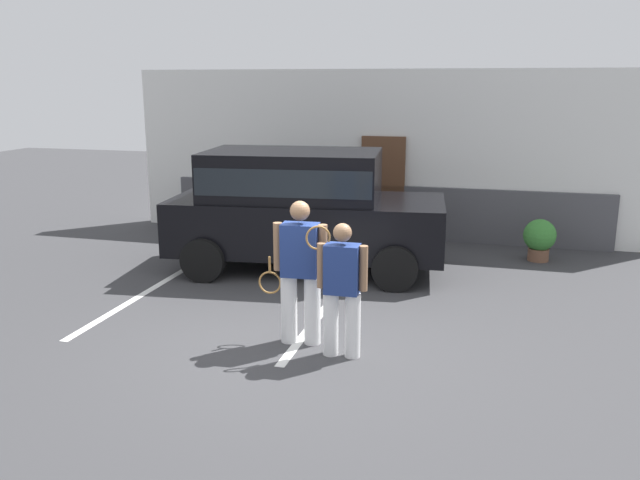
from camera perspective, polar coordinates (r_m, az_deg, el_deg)
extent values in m
plane|color=#38383A|center=(8.22, -1.96, -9.08)|extent=(40.00, 40.00, 0.00)
cube|color=silver|center=(10.62, -14.52, -4.17)|extent=(0.12, 4.40, 0.01)
cube|color=silver|center=(9.57, 0.65, -5.70)|extent=(0.12, 4.40, 0.01)
cube|color=white|center=(13.64, 5.64, 7.46)|extent=(10.79, 0.30, 3.42)
cube|color=#4C4C51|center=(13.62, 5.38, 2.51)|extent=(9.07, 0.10, 1.10)
cube|color=brown|center=(13.51, 5.50, 4.57)|extent=(0.90, 0.06, 2.10)
cube|color=black|center=(11.16, -1.12, 1.38)|extent=(4.78, 2.39, 0.90)
cube|color=black|center=(11.06, -2.43, 5.73)|extent=(3.07, 2.06, 0.80)
cube|color=black|center=(11.06, -2.43, 5.63)|extent=(3.02, 2.08, 0.44)
cylinder|color=black|center=(12.03, 6.97, 0.04)|extent=(0.74, 0.34, 0.72)
cylinder|color=black|center=(10.19, 6.57, -2.46)|extent=(0.74, 0.34, 0.72)
cylinder|color=black|center=(12.51, -7.36, 0.56)|extent=(0.74, 0.34, 0.72)
cylinder|color=black|center=(10.76, -10.17, -1.72)|extent=(0.74, 0.34, 0.72)
cylinder|color=white|center=(8.09, -0.67, -6.14)|extent=(0.20, 0.20, 0.87)
cylinder|color=white|center=(8.15, -2.73, -6.00)|extent=(0.20, 0.20, 0.87)
cube|color=navy|center=(7.89, -1.74, -0.87)|extent=(0.46, 0.31, 0.65)
sphere|color=#8C6647|center=(7.79, -1.77, 2.56)|extent=(0.24, 0.24, 0.24)
cylinder|color=#8C6647|center=(7.83, 0.24, -0.77)|extent=(0.11, 0.11, 0.59)
cylinder|color=#8C6647|center=(7.95, -3.70, -0.57)|extent=(0.11, 0.11, 0.59)
torus|color=olive|center=(8.16, -4.40, -3.74)|extent=(0.37, 0.05, 0.37)
cylinder|color=olive|center=(8.10, -4.43, -2.15)|extent=(0.03, 0.03, 0.20)
cylinder|color=white|center=(7.74, 2.88, -7.47)|extent=(0.18, 0.18, 0.78)
cylinder|color=white|center=(7.79, 0.94, -7.31)|extent=(0.18, 0.18, 0.78)
cube|color=navy|center=(7.54, 1.95, -2.55)|extent=(0.40, 0.26, 0.58)
sphere|color=#8C6647|center=(7.43, 1.98, 0.65)|extent=(0.22, 0.22, 0.22)
cylinder|color=#8C6647|center=(7.49, 3.82, -2.49)|extent=(0.10, 0.10, 0.53)
cylinder|color=#8C6647|center=(7.59, 0.11, -2.24)|extent=(0.10, 0.10, 0.53)
torus|color=olive|center=(7.57, -0.17, 0.19)|extent=(0.29, 0.11, 0.29)
cylinder|color=olive|center=(7.63, -0.17, -1.53)|extent=(0.03, 0.03, 0.20)
cylinder|color=brown|center=(12.52, 18.54, -1.20)|extent=(0.37, 0.37, 0.23)
sphere|color=#387F33|center=(12.43, 18.66, 0.41)|extent=(0.58, 0.58, 0.58)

